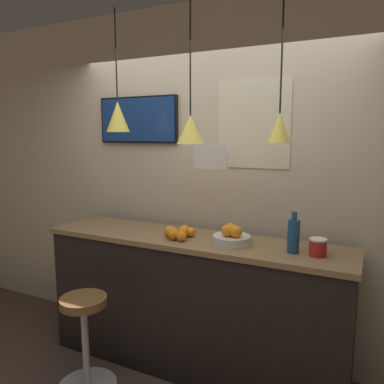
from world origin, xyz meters
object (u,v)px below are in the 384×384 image
bar_stool (85,332)px  spread_jar (318,247)px  fruit_bowl (231,237)px  mounted_tv (138,120)px  juice_bottle (293,235)px

bar_stool → spread_jar: (1.50, 0.54, 0.69)m
spread_jar → fruit_bowl: bearing=-179.4°
spread_jar → mounted_tv: (-1.63, 0.37, 0.85)m
fruit_bowl → mounted_tv: bearing=159.8°
bar_stool → mounted_tv: bearing=97.8°
bar_stool → mounted_tv: mounted_tv is taller
bar_stool → fruit_bowl: size_ratio=2.60×
bar_stool → fruit_bowl: bearing=30.3°
bar_stool → juice_bottle: 1.63m
juice_bottle → bar_stool: bearing=-158.2°
bar_stool → juice_bottle: (1.34, 0.54, 0.75)m
juice_bottle → spread_jar: juice_bottle is taller
juice_bottle → mounted_tv: 1.71m
mounted_tv → juice_bottle: bearing=-14.3°
bar_stool → spread_jar: bearing=19.7°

